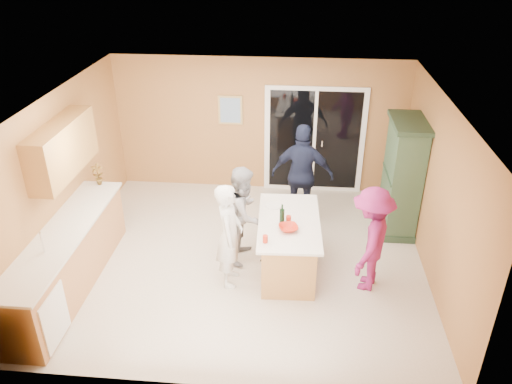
# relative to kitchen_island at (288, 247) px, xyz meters

# --- Properties ---
(floor) EXTENTS (5.50, 5.50, 0.00)m
(floor) POSITION_rel_kitchen_island_xyz_m (-0.66, 0.21, -0.41)
(floor) COLOR beige
(floor) RESTS_ON ground
(ceiling) EXTENTS (5.50, 5.00, 0.10)m
(ceiling) POSITION_rel_kitchen_island_xyz_m (-0.66, 0.21, 2.19)
(ceiling) COLOR white
(ceiling) RESTS_ON wall_back
(wall_back) EXTENTS (5.50, 0.10, 2.60)m
(wall_back) POSITION_rel_kitchen_island_xyz_m (-0.66, 2.71, 0.89)
(wall_back) COLOR tan
(wall_back) RESTS_ON ground
(wall_front) EXTENTS (5.50, 0.10, 2.60)m
(wall_front) POSITION_rel_kitchen_island_xyz_m (-0.66, -2.29, 0.89)
(wall_front) COLOR tan
(wall_front) RESTS_ON ground
(wall_left) EXTENTS (0.10, 5.00, 2.60)m
(wall_left) POSITION_rel_kitchen_island_xyz_m (-3.41, 0.21, 0.89)
(wall_left) COLOR tan
(wall_left) RESTS_ON ground
(wall_right) EXTENTS (0.10, 5.00, 2.60)m
(wall_right) POSITION_rel_kitchen_island_xyz_m (2.09, 0.21, 0.89)
(wall_right) COLOR tan
(wall_right) RESTS_ON ground
(left_cabinet_run) EXTENTS (0.65, 3.05, 1.24)m
(left_cabinet_run) POSITION_rel_kitchen_island_xyz_m (-3.11, -0.84, 0.06)
(left_cabinet_run) COLOR #B77947
(left_cabinet_run) RESTS_ON floor
(upper_cabinets) EXTENTS (0.35, 1.60, 0.75)m
(upper_cabinets) POSITION_rel_kitchen_island_xyz_m (-3.24, 0.01, 1.47)
(upper_cabinets) COLOR #B77947
(upper_cabinets) RESTS_ON wall_left
(sliding_door) EXTENTS (1.90, 0.07, 2.10)m
(sliding_door) POSITION_rel_kitchen_island_xyz_m (0.39, 2.68, 0.64)
(sliding_door) COLOR white
(sliding_door) RESTS_ON floor
(framed_picture) EXTENTS (0.46, 0.04, 0.56)m
(framed_picture) POSITION_rel_kitchen_island_xyz_m (-1.21, 2.69, 1.19)
(framed_picture) COLOR tan
(framed_picture) RESTS_ON wall_back
(kitchen_island) EXTENTS (0.96, 1.68, 0.86)m
(kitchen_island) POSITION_rel_kitchen_island_xyz_m (0.00, 0.00, 0.00)
(kitchen_island) COLOR #B77947
(kitchen_island) RESTS_ON floor
(green_hutch) EXTENTS (0.56, 1.07, 1.97)m
(green_hutch) POSITION_rel_kitchen_island_xyz_m (1.83, 1.38, 0.55)
(green_hutch) COLOR #233926
(green_hutch) RESTS_ON floor
(woman_white) EXTENTS (0.41, 0.60, 1.59)m
(woman_white) POSITION_rel_kitchen_island_xyz_m (-0.83, -0.36, 0.39)
(woman_white) COLOR white
(woman_white) RESTS_ON floor
(woman_grey) EXTENTS (0.72, 0.85, 1.55)m
(woman_grey) POSITION_rel_kitchen_island_xyz_m (-0.70, 0.30, 0.37)
(woman_grey) COLOR #9D9DA0
(woman_grey) RESTS_ON floor
(woman_navy) EXTENTS (1.10, 0.55, 1.80)m
(woman_navy) POSITION_rel_kitchen_island_xyz_m (0.18, 1.47, 0.50)
(woman_navy) COLOR #191F37
(woman_navy) RESTS_ON floor
(woman_magenta) EXTENTS (0.90, 1.16, 1.58)m
(woman_magenta) POSITION_rel_kitchen_island_xyz_m (1.14, -0.28, 0.38)
(woman_magenta) COLOR #811C63
(woman_magenta) RESTS_ON floor
(serving_bowl) EXTENTS (0.33, 0.33, 0.07)m
(serving_bowl) POSITION_rel_kitchen_island_xyz_m (-0.01, -0.25, 0.49)
(serving_bowl) COLOR red
(serving_bowl) RESTS_ON kitchen_island
(tulip_vase) EXTENTS (0.21, 0.17, 0.36)m
(tulip_vase) POSITION_rel_kitchen_island_xyz_m (-3.11, 0.74, 0.71)
(tulip_vase) COLOR #9F220F
(tulip_vase) RESTS_ON left_cabinet_run
(tumbler_near) EXTENTS (0.07, 0.07, 0.10)m
(tumbler_near) POSITION_rel_kitchen_island_xyz_m (-0.31, -0.58, 0.51)
(tumbler_near) COLOR red
(tumbler_near) RESTS_ON kitchen_island
(tumbler_far) EXTENTS (0.10, 0.10, 0.11)m
(tumbler_far) POSITION_rel_kitchen_island_xyz_m (-0.01, -0.05, 0.51)
(tumbler_far) COLOR red
(tumbler_far) RESTS_ON kitchen_island
(wine_bottle) EXTENTS (0.07, 0.07, 0.30)m
(wine_bottle) POSITION_rel_kitchen_island_xyz_m (-0.10, -0.06, 0.58)
(wine_bottle) COLOR black
(wine_bottle) RESTS_ON kitchen_island
(white_plate) EXTENTS (0.32, 0.32, 0.02)m
(white_plate) POSITION_rel_kitchen_island_xyz_m (-0.25, 0.41, 0.47)
(white_plate) COLOR silver
(white_plate) RESTS_ON kitchen_island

